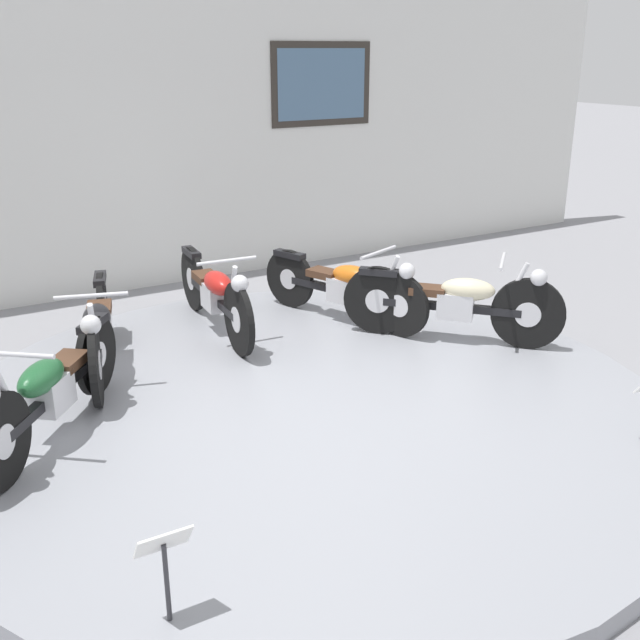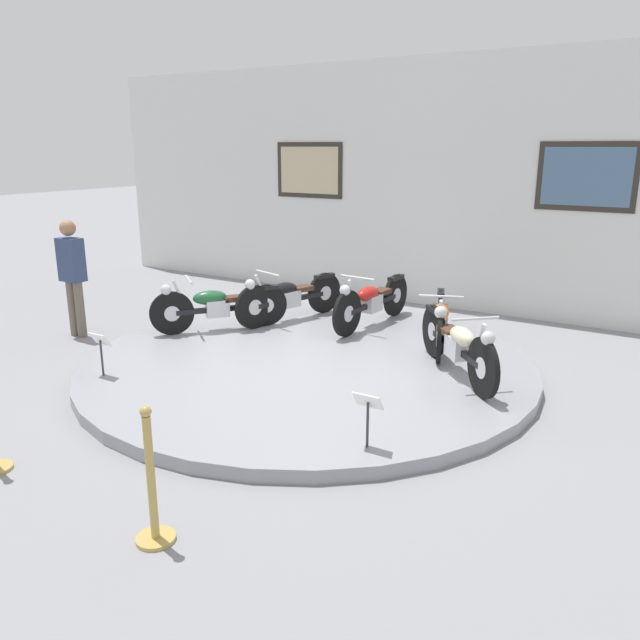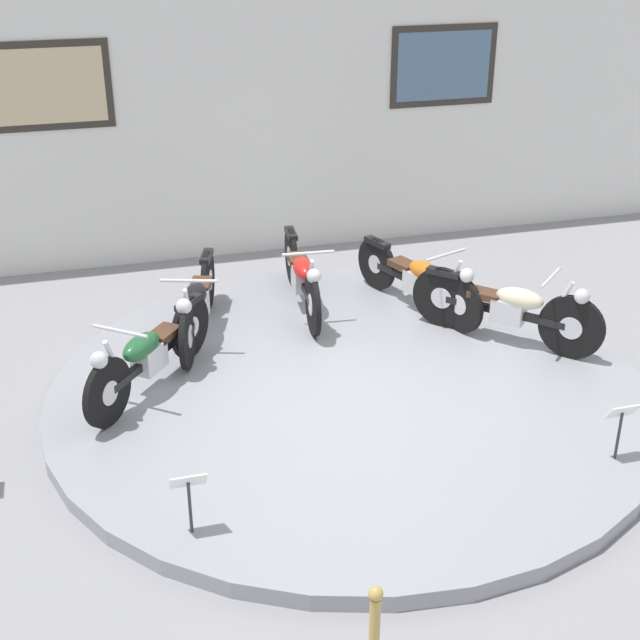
# 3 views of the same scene
# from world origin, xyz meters

# --- Properties ---
(ground_plane) EXTENTS (60.00, 60.00, 0.00)m
(ground_plane) POSITION_xyz_m (0.00, 0.00, 0.00)
(ground_plane) COLOR gray
(display_platform) EXTENTS (5.52, 5.52, 0.14)m
(display_platform) POSITION_xyz_m (0.00, 0.00, 0.07)
(display_platform) COLOR gray
(display_platform) RESTS_ON ground_plane
(back_wall) EXTENTS (14.00, 0.22, 4.09)m
(back_wall) POSITION_xyz_m (0.00, 3.95, 2.05)
(back_wall) COLOR silver
(back_wall) RESTS_ON ground_plane
(motorcycle_green) EXTENTS (1.27, 1.57, 0.78)m
(motorcycle_green) POSITION_xyz_m (-1.77, 0.39, 0.51)
(motorcycle_green) COLOR black
(motorcycle_green) RESTS_ON display_platform
(motorcycle_black) EXTENTS (0.71, 1.91, 0.79)m
(motorcycle_black) POSITION_xyz_m (-1.19, 1.34, 0.52)
(motorcycle_black) COLOR black
(motorcycle_black) RESTS_ON display_platform
(motorcycle_red) EXTENTS (0.54, 2.00, 0.80)m
(motorcycle_red) POSITION_xyz_m (-0.00, 1.72, 0.53)
(motorcycle_red) COLOR black
(motorcycle_red) RESTS_ON display_platform
(motorcycle_orange) EXTENTS (0.77, 1.85, 0.78)m
(motorcycle_orange) POSITION_xyz_m (1.19, 1.34, 0.51)
(motorcycle_orange) COLOR black
(motorcycle_orange) RESTS_ON display_platform
(motorcycle_cream) EXTENTS (1.41, 1.49, 0.80)m
(motorcycle_cream) POSITION_xyz_m (1.77, 0.39, 0.53)
(motorcycle_cream) COLOR black
(motorcycle_cream) RESTS_ON display_platform
(info_placard_front_left) EXTENTS (0.26, 0.11, 0.51)m
(info_placard_front_left) POSITION_xyz_m (-1.70, -1.71, 0.51)
(info_placard_front_left) COLOR #333338
(info_placard_front_left) RESTS_ON display_platform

